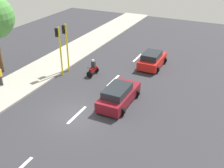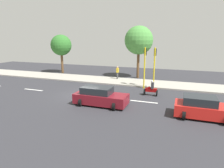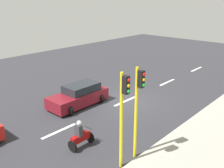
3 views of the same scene
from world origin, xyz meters
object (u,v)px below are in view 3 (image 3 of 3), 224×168
Objects in this scene: traffic_light_corner at (138,101)px; car_maroon at (79,96)px; motorcycle at (81,136)px; traffic_light_midblock at (123,108)px.

car_maroon is at bearing 161.04° from traffic_light_corner.
motorcycle is at bearing -155.77° from traffic_light_corner.
car_maroon is 2.87× the size of motorcycle.
traffic_light_corner is at bearing -18.96° from car_maroon.
traffic_light_midblock is (0.00, -1.04, 0.00)m from traffic_light_corner.
traffic_light_midblock is at bearing 3.24° from motorcycle.
traffic_light_midblock reaches higher than car_maroon.
traffic_light_corner reaches higher than motorcycle.
car_maroon is 5.51m from motorcycle.
motorcycle is 3.70m from traffic_light_corner.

